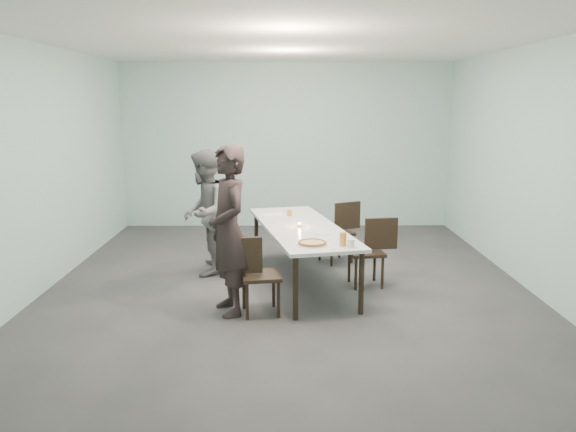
{
  "coord_description": "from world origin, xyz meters",
  "views": [
    {
      "loc": [
        -0.05,
        -6.84,
        2.31
      ],
      "look_at": [
        0.0,
        -0.48,
        1.0
      ],
      "focal_mm": 35.0,
      "sensor_mm": 36.0,
      "label": 1
    }
  ],
  "objects_px": {
    "diner_far": "(205,213)",
    "side_plate": "(323,233)",
    "chair_near_left": "(253,270)",
    "diner_near": "(229,231)",
    "chair_far_right": "(341,228)",
    "tealight": "(300,225)",
    "water_tumbler": "(351,243)",
    "table": "(301,230)",
    "chair_far_left": "(230,237)",
    "pizza": "(312,243)",
    "beer_glass": "(343,239)",
    "amber_tumbler": "(289,213)",
    "chair_near_right": "(372,247)"
  },
  "relations": [
    {
      "from": "diner_far",
      "to": "side_plate",
      "type": "height_order",
      "value": "diner_far"
    },
    {
      "from": "diner_far",
      "to": "chair_near_left",
      "type": "bearing_deg",
      "value": 29.42
    },
    {
      "from": "diner_near",
      "to": "diner_far",
      "type": "relative_size",
      "value": 1.11
    },
    {
      "from": "diner_far",
      "to": "chair_far_right",
      "type": "bearing_deg",
      "value": 110.47
    },
    {
      "from": "tealight",
      "to": "water_tumbler",
      "type": "bearing_deg",
      "value": -62.77
    },
    {
      "from": "side_plate",
      "to": "tealight",
      "type": "height_order",
      "value": "tealight"
    },
    {
      "from": "table",
      "to": "diner_far",
      "type": "relative_size",
      "value": 1.63
    },
    {
      "from": "chair_far_right",
      "to": "water_tumbler",
      "type": "relative_size",
      "value": 9.67
    },
    {
      "from": "table",
      "to": "water_tumbler",
      "type": "relative_size",
      "value": 30.37
    },
    {
      "from": "chair_far_left",
      "to": "pizza",
      "type": "distance_m",
      "value": 1.76
    },
    {
      "from": "diner_far",
      "to": "pizza",
      "type": "relative_size",
      "value": 4.94
    },
    {
      "from": "pizza",
      "to": "water_tumbler",
      "type": "bearing_deg",
      "value": -16.31
    },
    {
      "from": "chair_far_left",
      "to": "chair_far_right",
      "type": "height_order",
      "value": "same"
    },
    {
      "from": "chair_near_left",
      "to": "pizza",
      "type": "xyz_separation_m",
      "value": [
        0.65,
        0.13,
        0.27
      ]
    },
    {
      "from": "pizza",
      "to": "tealight",
      "type": "height_order",
      "value": "tealight"
    },
    {
      "from": "beer_glass",
      "to": "tealight",
      "type": "bearing_deg",
      "value": 114.9
    },
    {
      "from": "water_tumbler",
      "to": "chair_far_right",
      "type": "bearing_deg",
      "value": 87.16
    },
    {
      "from": "chair_far_right",
      "to": "side_plate",
      "type": "bearing_deg",
      "value": 49.62
    },
    {
      "from": "chair_near_left",
      "to": "diner_far",
      "type": "xyz_separation_m",
      "value": [
        -0.72,
        1.51,
        0.34
      ]
    },
    {
      "from": "table",
      "to": "chair_near_left",
      "type": "height_order",
      "value": "chair_near_left"
    },
    {
      "from": "chair_near_left",
      "to": "amber_tumbler",
      "type": "distance_m",
      "value": 1.81
    },
    {
      "from": "table",
      "to": "tealight",
      "type": "bearing_deg",
      "value": -111.77
    },
    {
      "from": "beer_glass",
      "to": "diner_far",
      "type": "bearing_deg",
      "value": 139.96
    },
    {
      "from": "diner_far",
      "to": "pizza",
      "type": "xyz_separation_m",
      "value": [
        1.37,
        -1.38,
        -0.07
      ]
    },
    {
      "from": "chair_near_right",
      "to": "chair_far_right",
      "type": "height_order",
      "value": "same"
    },
    {
      "from": "beer_glass",
      "to": "side_plate",
      "type": "bearing_deg",
      "value": 107.41
    },
    {
      "from": "chair_far_left",
      "to": "amber_tumbler",
      "type": "height_order",
      "value": "chair_far_left"
    },
    {
      "from": "chair_near_left",
      "to": "diner_far",
      "type": "height_order",
      "value": "diner_far"
    },
    {
      "from": "diner_near",
      "to": "beer_glass",
      "type": "bearing_deg",
      "value": 68.77
    },
    {
      "from": "chair_far_right",
      "to": "chair_near_left",
      "type": "bearing_deg",
      "value": 34.72
    },
    {
      "from": "diner_far",
      "to": "beer_glass",
      "type": "xyz_separation_m",
      "value": [
        1.71,
        -1.43,
        -0.01
      ]
    },
    {
      "from": "table",
      "to": "side_plate",
      "type": "distance_m",
      "value": 0.51
    },
    {
      "from": "diner_near",
      "to": "amber_tumbler",
      "type": "distance_m",
      "value": 1.82
    },
    {
      "from": "chair_near_left",
      "to": "chair_near_right",
      "type": "distance_m",
      "value": 1.75
    },
    {
      "from": "side_plate",
      "to": "water_tumbler",
      "type": "bearing_deg",
      "value": -67.74
    },
    {
      "from": "chair_far_left",
      "to": "amber_tumbler",
      "type": "distance_m",
      "value": 0.88
    },
    {
      "from": "chair_near_left",
      "to": "diner_near",
      "type": "height_order",
      "value": "diner_near"
    },
    {
      "from": "chair_near_left",
      "to": "water_tumbler",
      "type": "xyz_separation_m",
      "value": [
        1.06,
        0.01,
        0.29
      ]
    },
    {
      "from": "diner_near",
      "to": "pizza",
      "type": "relative_size",
      "value": 5.47
    },
    {
      "from": "diner_near",
      "to": "chair_far_left",
      "type": "bearing_deg",
      "value": 162.7
    },
    {
      "from": "table",
      "to": "amber_tumbler",
      "type": "height_order",
      "value": "amber_tumbler"
    },
    {
      "from": "chair_far_right",
      "to": "diner_far",
      "type": "xyz_separation_m",
      "value": [
        -1.89,
        -0.57,
        0.34
      ]
    },
    {
      "from": "chair_near_left",
      "to": "pizza",
      "type": "bearing_deg",
      "value": 1.77
    },
    {
      "from": "pizza",
      "to": "beer_glass",
      "type": "relative_size",
      "value": 2.27
    },
    {
      "from": "pizza",
      "to": "table",
      "type": "bearing_deg",
      "value": 95.47
    },
    {
      "from": "chair_near_left",
      "to": "chair_far_left",
      "type": "relative_size",
      "value": 1.0
    },
    {
      "from": "tealight",
      "to": "diner_near",
      "type": "bearing_deg",
      "value": -129.02
    },
    {
      "from": "tealight",
      "to": "chair_near_right",
      "type": "bearing_deg",
      "value": -3.76
    },
    {
      "from": "tealight",
      "to": "amber_tumbler",
      "type": "height_order",
      "value": "amber_tumbler"
    },
    {
      "from": "diner_near",
      "to": "pizza",
      "type": "distance_m",
      "value": 0.93
    }
  ]
}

